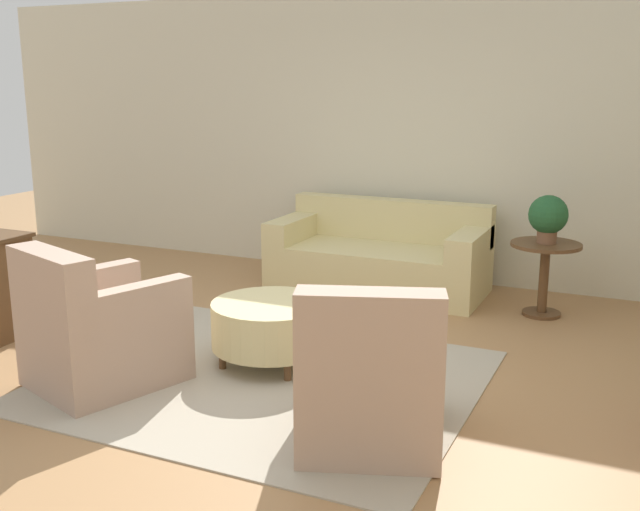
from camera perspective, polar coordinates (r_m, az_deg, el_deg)
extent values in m
plane|color=#AD7F51|center=(5.07, -4.19, -9.43)|extent=(16.00, 16.00, 0.00)
cube|color=beige|center=(7.52, 7.03, 8.96)|extent=(9.99, 0.12, 2.80)
cube|color=#B2A893|center=(5.07, -4.19, -9.38)|extent=(2.74, 2.34, 0.01)
cube|color=beige|center=(7.08, 4.41, -0.99)|extent=(1.98, 0.92, 0.43)
cube|color=beige|center=(7.32, 5.45, 2.76)|extent=(1.98, 0.20, 0.39)
cube|color=beige|center=(7.33, -2.01, 2.11)|extent=(0.24, 0.88, 0.22)
cube|color=beige|center=(6.74, 11.37, 0.87)|extent=(0.24, 0.88, 0.22)
cube|color=brown|center=(6.74, 3.10, -3.33)|extent=(1.79, 0.05, 0.06)
cube|color=tan|center=(5.13, -15.96, -7.02)|extent=(0.99, 1.07, 0.42)
cube|color=tan|center=(4.84, -19.75, -2.71)|extent=(0.77, 0.44, 0.52)
cube|color=tan|center=(4.78, -14.18, -3.97)|extent=(0.41, 0.83, 0.28)
cube|color=tan|center=(5.29, -17.67, -2.54)|extent=(0.41, 0.83, 0.28)
cube|color=brown|center=(5.39, -12.08, -7.83)|extent=(0.65, 0.27, 0.06)
cube|color=tan|center=(4.23, 3.82, -10.95)|extent=(0.99, 1.07, 0.42)
cube|color=tan|center=(3.75, 3.80, -6.55)|extent=(0.77, 0.44, 0.52)
cube|color=tan|center=(4.13, 8.13, -6.46)|extent=(0.41, 0.83, 0.28)
cube|color=tan|center=(4.14, -0.30, -6.27)|extent=(0.41, 0.83, 0.28)
cube|color=brown|center=(4.68, 3.92, -10.90)|extent=(0.65, 0.27, 0.06)
cylinder|color=beige|center=(5.25, -3.72, -5.24)|extent=(0.84, 0.84, 0.32)
cylinder|color=brown|center=(5.24, -7.44, -7.90)|extent=(0.05, 0.05, 0.12)
cylinder|color=brown|center=(5.01, -2.49, -8.82)|extent=(0.05, 0.05, 0.12)
cylinder|color=brown|center=(5.65, -4.73, -6.25)|extent=(0.05, 0.05, 0.12)
cylinder|color=brown|center=(5.43, -0.06, -7.02)|extent=(0.05, 0.05, 0.12)
cylinder|color=brown|center=(6.50, 16.85, 0.79)|extent=(0.58, 0.58, 0.03)
cylinder|color=brown|center=(6.57, 16.67, -1.88)|extent=(0.08, 0.08, 0.60)
cylinder|color=brown|center=(6.65, 16.51, -4.25)|extent=(0.32, 0.32, 0.03)
cylinder|color=brown|center=(6.48, 16.89, 1.36)|extent=(0.16, 0.16, 0.10)
sphere|color=#23562D|center=(6.45, 17.00, 3.00)|extent=(0.32, 0.32, 0.32)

